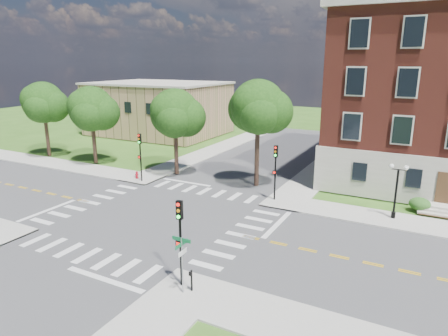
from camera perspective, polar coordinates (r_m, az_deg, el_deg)
The scene contains 19 objects.
ground at distance 31.76m, azimuth -9.52°, elevation -6.94°, with size 160.00×160.00×0.00m, color #2F5A19.
road_ew at distance 31.76m, azimuth -9.52°, elevation -6.93°, with size 90.00×12.00×0.01m, color #3D3D3F.
road_ns at distance 31.76m, azimuth -9.52°, elevation -6.93°, with size 12.00×90.00×0.01m, color #3D3D3F.
sidewalk_ne at distance 40.46m, azimuth 22.65°, elevation -2.98°, with size 34.00×34.00×0.12m.
sidewalk_nw at distance 52.47m, azimuth -12.83°, elevation 1.79°, with size 34.00×34.00×0.12m.
crosswalk_east at distance 28.27m, azimuth 2.37°, elevation -9.60°, with size 2.20×10.20×0.02m, color silver, non-canonical shape.
stop_bar_east at distance 30.25m, azimuth 7.61°, elevation -8.01°, with size 0.40×5.50×0.00m, color silver.
secondary_building at distance 67.10m, azimuth -9.26°, elevation 8.47°, with size 20.40×15.40×8.30m.
tree_a at distance 54.32m, azimuth -24.40°, elevation 8.51°, with size 5.03×5.03×9.25m.
tree_b at distance 48.50m, azimuth -18.42°, elevation 8.01°, with size 5.15×5.15×8.93m.
tree_c at distance 41.67m, azimuth -7.02°, elevation 7.74°, with size 5.06×5.06×8.98m.
tree_d at distance 37.28m, azimuth 4.88°, elevation 8.64°, with size 5.09×5.09×10.10m.
traffic_signal_se at distance 21.09m, azimuth -6.30°, elevation -9.13°, with size 0.34×0.37×4.80m.
traffic_signal_ne at distance 34.16m, azimuth 7.35°, elevation 0.36°, with size 0.34×0.37×4.80m.
traffic_signal_nw at distance 40.18m, azimuth -11.89°, elevation 2.39°, with size 0.36×0.42×4.80m.
twin_lamp_west at distance 32.76m, azimuth 23.41°, elevation -2.65°, with size 1.36×0.36×4.23m.
street_sign_pole at distance 20.80m, azimuth -6.02°, elevation -12.16°, with size 1.10×1.10×3.10m.
push_button_post at distance 21.62m, azimuth -4.69°, elevation -15.57°, with size 0.14×0.21×1.20m.
fire_hydrant at distance 41.83m, azimuth -12.34°, elevation -0.99°, with size 0.35×0.35×0.75m.
Camera 1 is at (18.15, -23.24, 11.81)m, focal length 32.00 mm.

